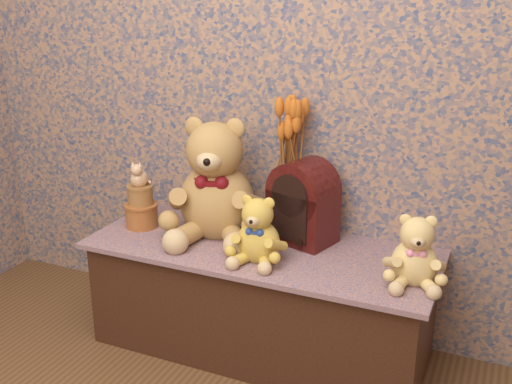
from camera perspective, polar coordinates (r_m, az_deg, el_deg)
display_shelf at (r=2.48m, az=0.48°, el=-9.91°), size 1.37×0.55×0.45m
teddy_large at (r=2.43m, az=-3.74°, el=1.86°), size 0.52×0.58×0.52m
teddy_medium at (r=2.22m, az=0.25°, el=-3.17°), size 0.23×0.27×0.27m
teddy_small at (r=2.12m, az=14.80°, el=-4.93°), size 0.26×0.29×0.27m
cathedral_radio at (r=2.38m, az=4.45°, el=-0.86°), size 0.28×0.24×0.33m
ceramic_vase at (r=2.48m, az=3.26°, el=-1.68°), size 0.15×0.15×0.20m
dried_stalks at (r=2.39m, az=3.39°, el=4.99°), size 0.26×0.26×0.39m
biscuit_tin_lower at (r=2.60m, az=-10.68°, el=-2.18°), size 0.16×0.16×0.10m
biscuit_tin_upper at (r=2.57m, az=-10.80°, el=-0.30°), size 0.13×0.13×0.08m
cat_figurine at (r=2.54m, az=-10.93°, el=1.78°), size 0.11×0.11×0.11m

